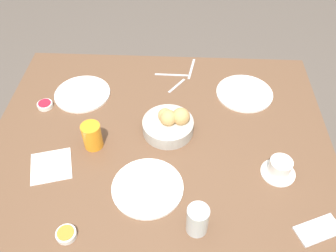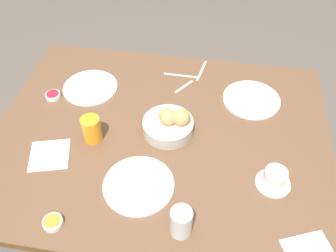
# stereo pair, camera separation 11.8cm
# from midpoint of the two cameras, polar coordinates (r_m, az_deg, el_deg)

# --- Properties ---
(ground_plane) EXTENTS (10.00, 10.00, 0.00)m
(ground_plane) POSITION_cam_midpoint_polar(r_m,az_deg,el_deg) (2.07, -2.57, -15.45)
(ground_plane) COLOR #564C44
(dining_table) EXTENTS (1.38, 1.09, 0.74)m
(dining_table) POSITION_cam_midpoint_polar(r_m,az_deg,el_deg) (1.52, -3.38, -3.63)
(dining_table) COLOR brown
(dining_table) RESTS_ON ground_plane
(bread_basket) EXTENTS (0.21, 0.21, 0.11)m
(bread_basket) POSITION_cam_midpoint_polar(r_m,az_deg,el_deg) (1.44, -2.12, 0.25)
(bread_basket) COLOR #B2ADA3
(bread_basket) RESTS_ON dining_table
(plate_near_left) EXTENTS (0.26, 0.26, 0.01)m
(plate_near_left) POSITION_cam_midpoint_polar(r_m,az_deg,el_deg) (1.66, 10.18, 5.13)
(plate_near_left) COLOR white
(plate_near_left) RESTS_ON dining_table
(plate_near_right) EXTENTS (0.25, 0.25, 0.01)m
(plate_near_right) POSITION_cam_midpoint_polar(r_m,az_deg,el_deg) (1.69, -15.52, 4.93)
(plate_near_right) COLOR white
(plate_near_right) RESTS_ON dining_table
(plate_far_center) EXTENTS (0.26, 0.26, 0.01)m
(plate_far_center) POSITION_cam_midpoint_polar(r_m,az_deg,el_deg) (1.30, -5.94, -9.92)
(plate_far_center) COLOR white
(plate_far_center) RESTS_ON dining_table
(juice_glass) EXTENTS (0.08, 0.08, 0.11)m
(juice_glass) POSITION_cam_midpoint_polar(r_m,az_deg,el_deg) (1.42, -14.42, -1.65)
(juice_glass) COLOR orange
(juice_glass) RESTS_ON dining_table
(water_tumbler) EXTENTS (0.07, 0.07, 0.11)m
(water_tumbler) POSITION_cam_midpoint_polar(r_m,az_deg,el_deg) (1.17, 1.77, -14.95)
(water_tumbler) COLOR silver
(water_tumbler) RESTS_ON dining_table
(coffee_cup) EXTENTS (0.13, 0.13, 0.07)m
(coffee_cup) POSITION_cam_midpoint_polar(r_m,az_deg,el_deg) (1.35, 15.09, -6.65)
(coffee_cup) COLOR white
(coffee_cup) RESTS_ON dining_table
(jam_bowl_berry) EXTENTS (0.07, 0.07, 0.02)m
(jam_bowl_berry) POSITION_cam_midpoint_polar(r_m,az_deg,el_deg) (1.68, -21.06, 3.11)
(jam_bowl_berry) COLOR white
(jam_bowl_berry) RESTS_ON dining_table
(jam_bowl_honey) EXTENTS (0.07, 0.07, 0.02)m
(jam_bowl_honey) POSITION_cam_midpoint_polar(r_m,az_deg,el_deg) (1.25, -18.74, -16.25)
(jam_bowl_honey) COLOR white
(jam_bowl_honey) RESTS_ON dining_table
(fork_silver) EXTENTS (0.16, 0.01, 0.00)m
(fork_silver) POSITION_cam_midpoint_polar(r_m,az_deg,el_deg) (1.74, -1.40, 8.13)
(fork_silver) COLOR #B7B7BC
(fork_silver) RESTS_ON dining_table
(knife_silver) EXTENTS (0.04, 0.16, 0.00)m
(knife_silver) POSITION_cam_midpoint_polar(r_m,az_deg,el_deg) (1.78, 1.88, 9.09)
(knife_silver) COLOR #B7B7BC
(knife_silver) RESTS_ON dining_table
(spoon_coffee) EXTENTS (0.08, 0.11, 0.00)m
(spoon_coffee) POSITION_cam_midpoint_polar(r_m,az_deg,el_deg) (1.68, -0.61, 6.40)
(spoon_coffee) COLOR #B7B7BC
(spoon_coffee) RESTS_ON dining_table
(napkin) EXTENTS (0.19, 0.19, 0.00)m
(napkin) POSITION_cam_midpoint_polar(r_m,az_deg,el_deg) (1.44, -20.50, -6.15)
(napkin) COLOR white
(napkin) RESTS_ON dining_table
(cell_phone) EXTENTS (0.17, 0.13, 0.01)m
(cell_phone) POSITION_cam_midpoint_polar(r_m,az_deg,el_deg) (1.28, 20.48, -15.50)
(cell_phone) COLOR silver
(cell_phone) RESTS_ON dining_table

